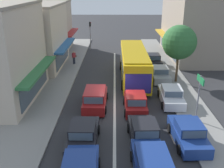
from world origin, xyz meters
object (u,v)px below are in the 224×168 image
Objects in this scene: hatchback_adjacent_lane_trail at (135,103)px; street_tree_right at (179,42)px; city_bus at (134,62)px; parked_sedan_kerb_third at (160,74)px; wagon_behind_bus_near at (152,167)px; pedestrian_with_handbag_near at (74,57)px; sedan_adjacent_lane_lead at (144,133)px; parked_sedan_kerb_second at (171,96)px; sedan_queue_far_back at (83,135)px; traffic_light_downstreet at (90,31)px; parked_sedan_kerb_front at (188,133)px; wagon_queue_gap_filler at (95,98)px; parked_sedan_kerb_rear at (153,60)px; directional_road_sign at (200,88)px.

street_tree_right is at bearing 54.56° from hatchback_adjacent_lane_trail.
parked_sedan_kerb_third is (2.73, -0.13, -1.22)m from city_bus.
pedestrian_with_handbag_near is at bearing 108.85° from wagon_behind_bus_near.
sedan_adjacent_lane_lead and parked_sedan_kerb_second have the same top height.
sedan_adjacent_lane_lead is 1.01× the size of parked_sedan_kerb_third.
pedestrian_with_handbag_near reaches higher than sedan_adjacent_lane_lead.
wagon_behind_bus_near reaches higher than sedan_queue_far_back.
traffic_light_downstreet is (-5.38, 21.26, 2.15)m from hatchback_adjacent_lane_trail.
pedestrian_with_handbag_near is (-9.87, 11.15, 0.40)m from parked_sedan_kerb_second.
parked_sedan_kerb_third is at bearing 76.40° from sedan_adjacent_lane_lead.
parked_sedan_kerb_second is 2.61× the size of pedestrian_with_handbag_near.
wagon_queue_gap_filler is at bearing 140.27° from parked_sedan_kerb_front.
pedestrian_with_handbag_near is (-11.39, 6.16, -3.11)m from street_tree_right.
hatchback_adjacent_lane_trail is at bearing -103.87° from parked_sedan_kerb_rear.
city_bus is 10.03m from directional_road_sign.
sedan_queue_far_back is 26.11m from traffic_light_downstreet.
parked_sedan_kerb_rear is (3.11, 12.59, -0.05)m from hatchback_adjacent_lane_trail.
street_tree_right is (8.30, 11.28, 3.51)m from sedan_queue_far_back.
directional_road_sign is (4.08, 2.73, 2.01)m from sedan_adjacent_lane_lead.
parked_sedan_kerb_third and parked_sedan_kerb_rear have the same top height.
street_tree_right is (1.65, 10.99, 3.51)m from parked_sedan_kerb_front.
parked_sedan_kerb_second is at bearing -89.32° from parked_sedan_kerb_third.
sedan_adjacent_lane_lead is 3.32m from wagon_behind_bus_near.
pedestrian_with_handbag_near is at bearing 131.50° from parked_sedan_kerb_second.
parked_sedan_kerb_front is 2.62× the size of pedestrian_with_handbag_near.
hatchback_adjacent_lane_trail is 14.41m from pedestrian_with_handbag_near.
parked_sedan_kerb_front is at bearing -39.73° from wagon_queue_gap_filler.
street_tree_right reaches higher than sedan_adjacent_lane_lead.
traffic_light_downstreet is (-5.74, 13.81, 0.97)m from city_bus.
parked_sedan_kerb_rear is 9.83m from pedestrian_with_handbag_near.
sedan_queue_far_back is 0.72× the size of street_tree_right.
wagon_behind_bus_near is 7.52m from directional_road_sign.
traffic_light_downstreet is (-8.54, 19.67, 2.19)m from parked_sedan_kerb_second.
wagon_behind_bus_near is 1.07× the size of parked_sedan_kerb_front.
city_bus is 2.59× the size of traffic_light_downstreet.
directional_road_sign is at bearing -18.52° from wagon_queue_gap_filler.
parked_sedan_kerb_second is 14.90m from pedestrian_with_handbag_near.
traffic_light_downstreet is at bearing 81.11° from pedestrian_with_handbag_near.
hatchback_adjacent_lane_trail is 3.32m from wagon_queue_gap_filler.
traffic_light_downstreet is (-2.15, 20.46, 2.11)m from wagon_queue_gap_filler.
hatchback_adjacent_lane_trail is 5.05m from directional_road_sign.
directional_road_sign is at bearing 56.40° from wagon_behind_bus_near.
parked_sedan_kerb_third is 1.00× the size of parked_sedan_kerb_rear.
wagon_behind_bus_near is at bearing -87.79° from hatchback_adjacent_lane_trail.
parked_sedan_kerb_front is 1.00× the size of parked_sedan_kerb_second.
traffic_light_downstreet is (-5.68, 29.04, 2.11)m from wagon_behind_bus_near.
hatchback_adjacent_lane_trail is at bearing -112.91° from parked_sedan_kerb_third.
sedan_adjacent_lane_lead is at bearing -103.60° from parked_sedan_kerb_third.
street_tree_right is at bearing 68.09° from sedan_adjacent_lane_lead.
sedan_queue_far_back is 1.01× the size of traffic_light_downstreet.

